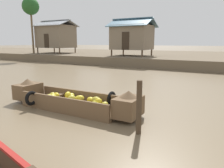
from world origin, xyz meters
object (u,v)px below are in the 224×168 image
stilt_house_left (56,36)px  banana_boat (72,100)px  stilt_house_mid_left (132,37)px  mooring_post (139,108)px  palm_tree_near (31,7)px

stilt_house_left → banana_boat: bearing=-45.2°
banana_boat → stilt_house_mid_left: 16.89m
mooring_post → banana_boat: bearing=164.6°
banana_boat → palm_tree_near: bearing=142.1°
palm_tree_near → stilt_house_mid_left: bearing=6.2°
mooring_post → stilt_house_mid_left: bearing=114.8°
stilt_house_left → palm_tree_near: palm_tree_near is taller
stilt_house_left → palm_tree_near: bearing=-134.2°
banana_boat → mooring_post: 2.97m
stilt_house_left → stilt_house_mid_left: stilt_house_left is taller
mooring_post → palm_tree_near: bearing=144.5°
stilt_house_mid_left → mooring_post: size_ratio=3.30×
stilt_house_left → stilt_house_mid_left: 11.60m
palm_tree_near → mooring_post: bearing=-35.5°
palm_tree_near → stilt_house_left: bearing=45.8°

